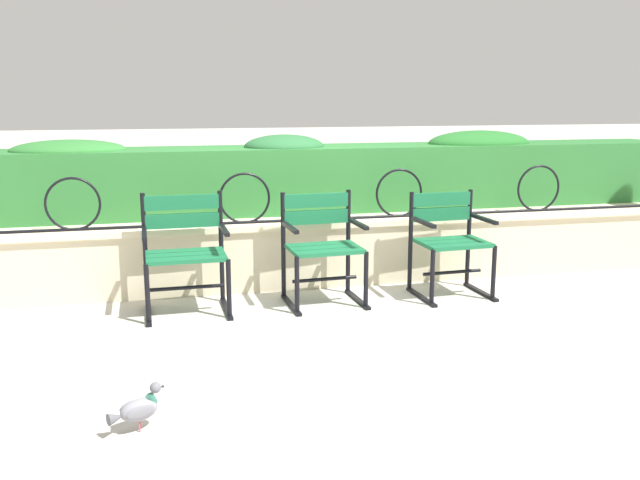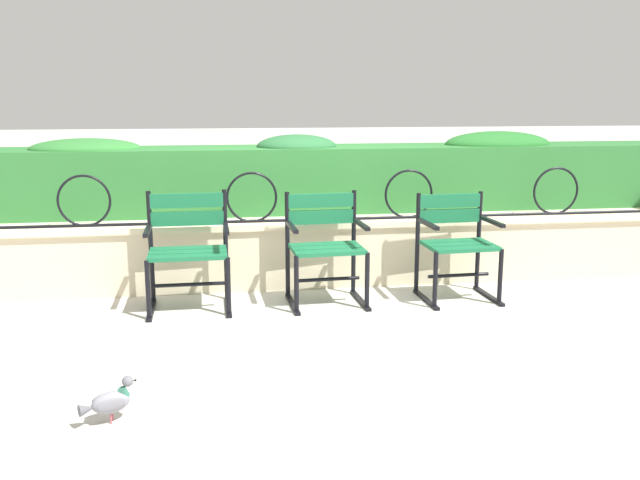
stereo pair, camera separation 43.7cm
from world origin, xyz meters
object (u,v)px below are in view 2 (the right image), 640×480
(park_chair_left, at_px, (188,247))
(park_chair_centre, at_px, (325,244))
(pigeon_near_chairs, at_px, (110,401))
(park_chair_right, at_px, (456,242))

(park_chair_left, relative_size, park_chair_centre, 1.03)
(park_chair_left, bearing_deg, pigeon_near_chairs, -99.63)
(park_chair_right, bearing_deg, pigeon_near_chairs, -142.45)
(park_chair_left, relative_size, park_chair_right, 1.06)
(park_chair_right, distance_m, pigeon_near_chairs, 3.07)
(park_chair_centre, bearing_deg, park_chair_right, -1.67)
(park_chair_left, xyz_separation_m, pigeon_near_chairs, (-0.32, -1.89, -0.36))
(park_chair_centre, bearing_deg, park_chair_left, 179.83)
(park_chair_right, xyz_separation_m, pigeon_near_chairs, (-2.42, -1.86, -0.34))
(park_chair_left, relative_size, pigeon_near_chairs, 3.20)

